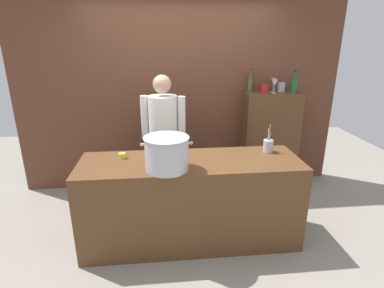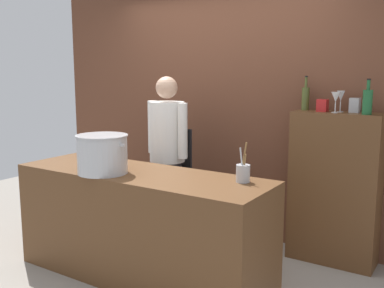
{
  "view_description": "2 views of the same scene",
  "coord_description": "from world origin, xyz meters",
  "views": [
    {
      "loc": [
        -0.28,
        -2.77,
        2.03
      ],
      "look_at": [
        0.04,
        0.3,
        0.97
      ],
      "focal_mm": 28.49,
      "sensor_mm": 36.0,
      "label": 1
    },
    {
      "loc": [
        2.26,
        -2.72,
        1.71
      ],
      "look_at": [
        0.21,
        0.44,
        1.09
      ],
      "focal_mm": 41.56,
      "sensor_mm": 36.0,
      "label": 2
    }
  ],
  "objects": [
    {
      "name": "spice_tin_silver",
      "position": [
        1.36,
        1.25,
        1.42
      ],
      "size": [
        0.08,
        0.08,
        0.13
      ],
      "primitive_type": "cube",
      "color": "#B2B2B7",
      "rests_on": "bar_cabinet"
    },
    {
      "name": "chef",
      "position": [
        -0.25,
        0.72,
        0.96
      ],
      "size": [
        0.52,
        0.39,
        1.66
      ],
      "rotation": [
        0.0,
        0.0,
        2.93
      ],
      "color": "black",
      "rests_on": "ground_plane"
    },
    {
      "name": "wine_bottle_green",
      "position": [
        1.49,
        1.12,
        1.47
      ],
      "size": [
        0.08,
        0.08,
        0.29
      ],
      "color": "#1E592D",
      "rests_on": "bar_cabinet"
    },
    {
      "name": "wine_glass_wide",
      "position": [
        1.23,
        1.13,
        1.49
      ],
      "size": [
        0.08,
        0.08,
        0.18
      ],
      "color": "silver",
      "rests_on": "bar_cabinet"
    },
    {
      "name": "wine_glass_tall",
      "position": [
        1.24,
        1.23,
        1.49
      ],
      "size": [
        0.07,
        0.07,
        0.19
      ],
      "color": "silver",
      "rests_on": "bar_cabinet"
    },
    {
      "name": "utensil_crock",
      "position": [
        0.84,
        0.16,
        0.97
      ],
      "size": [
        0.1,
        0.1,
        0.3
      ],
      "color": "#B7BABF",
      "rests_on": "prep_counter"
    },
    {
      "name": "wine_bottle_olive",
      "position": [
        0.93,
        1.24,
        1.47
      ],
      "size": [
        0.07,
        0.07,
        0.31
      ],
      "color": "#475123",
      "rests_on": "bar_cabinet"
    },
    {
      "name": "spice_tin_red",
      "position": [
        1.1,
        1.19,
        1.41
      ],
      "size": [
        0.09,
        0.09,
        0.11
      ],
      "primitive_type": "cube",
      "color": "red",
      "rests_on": "bar_cabinet"
    },
    {
      "name": "butter_jar",
      "position": [
        -0.68,
        0.14,
        0.93
      ],
      "size": [
        0.07,
        0.07,
        0.05
      ],
      "primitive_type": "cylinder",
      "color": "yellow",
      "rests_on": "prep_counter"
    },
    {
      "name": "stockpot_large",
      "position": [
        -0.24,
        -0.18,
        1.06
      ],
      "size": [
        0.47,
        0.41,
        0.31
      ],
      "color": "#B7BABF",
      "rests_on": "prep_counter"
    },
    {
      "name": "bar_cabinet",
      "position": [
        1.24,
        1.19,
        0.68
      ],
      "size": [
        0.76,
        0.32,
        1.36
      ],
      "primitive_type": "cube",
      "color": "brown",
      "rests_on": "ground_plane"
    },
    {
      "name": "ground_plane",
      "position": [
        0.0,
        0.0,
        0.0
      ],
      "size": [
        8.0,
        8.0,
        0.0
      ],
      "primitive_type": "plane",
      "color": "gray"
    },
    {
      "name": "prep_counter",
      "position": [
        0.0,
        0.0,
        0.45
      ],
      "size": [
        2.2,
        0.7,
        0.9
      ],
      "primitive_type": "cube",
      "color": "brown",
      "rests_on": "ground_plane"
    },
    {
      "name": "brick_back_panel",
      "position": [
        0.0,
        1.4,
        1.5
      ],
      "size": [
        4.4,
        0.1,
        3.0
      ],
      "primitive_type": "cube",
      "color": "brown",
      "rests_on": "ground_plane"
    }
  ]
}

